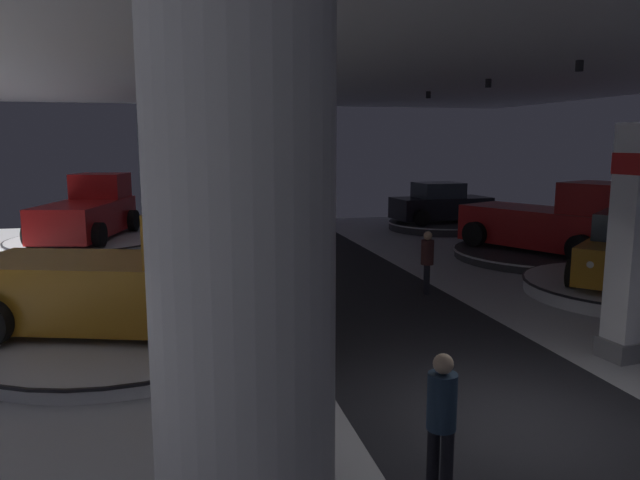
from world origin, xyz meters
The scene contains 14 objects.
ground centered at (0.00, 0.00, -0.02)m, with size 24.00×44.00×0.06m.
column_left centered at (-3.90, -2.03, 2.75)m, with size 1.50×1.50×5.50m.
display_platform_mid_right centered at (6.46, 5.55, 0.20)m, with size 5.01×5.01×0.36m.
display_car_mid_right centered at (6.48, 5.57, 1.13)m, with size 4.36×4.11×1.71m.
display_platform_mid_left centered at (-5.51, 4.84, 0.15)m, with size 5.70×5.70×0.27m.
pickup_truck_mid_left centered at (-5.20, 4.74, 1.21)m, with size 5.69×3.93×2.30m.
display_platform_deep_right centered at (6.85, 17.26, 0.19)m, with size 4.58×4.58×0.35m.
display_car_deep_right centered at (6.82, 17.26, 1.11)m, with size 4.34×2.47×1.71m.
display_platform_deep_left centered at (-7.64, 16.58, 0.15)m, with size 5.68×5.68×0.26m.
pickup_truck_deep_left centered at (-7.56, 16.90, 1.20)m, with size 3.65×5.65×2.30m.
display_platform_far_right centered at (7.27, 10.34, 0.16)m, with size 5.78×5.78×0.28m.
pickup_truck_far_right centered at (7.41, 10.05, 1.22)m, with size 4.34×5.69×2.30m.
visitor_walking_near centered at (1.69, 6.95, 0.91)m, with size 0.32×0.32×1.59m.
visitor_walking_far centered at (-1.72, -1.20, 0.91)m, with size 0.32×0.32×1.59m.
Camera 1 is at (-4.41, -6.74, 3.79)m, focal length 33.67 mm.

